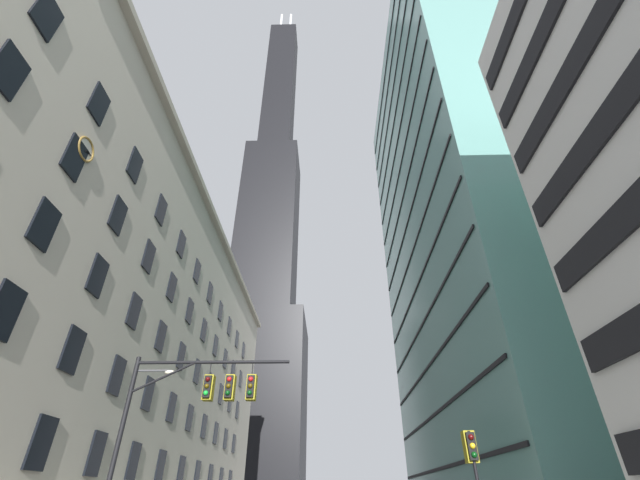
{
  "coord_description": "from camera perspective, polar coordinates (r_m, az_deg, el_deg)",
  "views": [
    {
      "loc": [
        2.0,
        -11.77,
        1.83
      ],
      "look_at": [
        1.48,
        10.31,
        16.1
      ],
      "focal_mm": 22.66,
      "sensor_mm": 36.0,
      "label": 1
    }
  ],
  "objects": [
    {
      "name": "station_building",
      "position": [
        45.05,
        -27.16,
        -12.92
      ],
      "size": [
        16.54,
        64.08,
        29.19
      ],
      "color": "beige",
      "rests_on": "ground"
    },
    {
      "name": "dark_skyscraper",
      "position": [
        129.82,
        -7.7,
        -3.53
      ],
      "size": [
        26.55,
        26.55,
        213.21
      ],
      "color": "black",
      "rests_on": "ground"
    },
    {
      "name": "glass_office_midrise",
      "position": [
        49.89,
        21.47,
        3.85
      ],
      "size": [
        16.8,
        34.98,
        59.56
      ],
      "color": "slate",
      "rests_on": "ground"
    },
    {
      "name": "traffic_signal_mast",
      "position": [
        18.95,
        -16.83,
        -21.15
      ],
      "size": [
        6.9,
        0.63,
        7.04
      ],
      "color": "black",
      "rests_on": "sidewalk_left"
    },
    {
      "name": "traffic_light_near_right",
      "position": [
        17.1,
        20.66,
        -26.43
      ],
      "size": [
        0.4,
        0.63,
        3.82
      ],
      "color": "black",
      "rests_on": "sidewalk_right"
    },
    {
      "name": "street_lamppost",
      "position": [
        24.28,
        -25.61,
        -23.18
      ],
      "size": [
        2.28,
        0.32,
        7.7
      ],
      "color": "#47474C",
      "rests_on": "sidewalk_left"
    }
  ]
}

